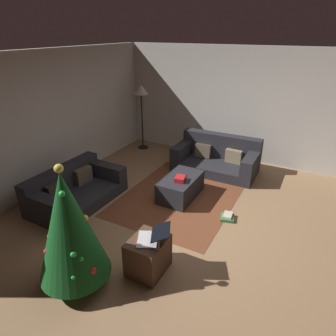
% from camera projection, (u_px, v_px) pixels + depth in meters
% --- Properties ---
extents(ground_plane, '(6.40, 6.40, 0.00)m').
position_uv_depth(ground_plane, '(192.00, 227.00, 4.79)').
color(ground_plane, '#93704C').
extents(rear_partition, '(6.40, 0.12, 2.60)m').
position_uv_depth(rear_partition, '(42.00, 123.00, 5.57)').
color(rear_partition, beige).
rests_on(rear_partition, ground_plane).
extents(corner_partition, '(0.12, 6.40, 2.60)m').
position_uv_depth(corner_partition, '(250.00, 107.00, 6.74)').
color(corner_partition, beige).
rests_on(corner_partition, ground_plane).
extents(couch_left, '(1.72, 1.00, 0.63)m').
position_uv_depth(couch_left, '(74.00, 190.00, 5.40)').
color(couch_left, '#26262B').
rests_on(couch_left, ground_plane).
extents(couch_right, '(0.97, 1.81, 0.76)m').
position_uv_depth(couch_right, '(217.00, 158.00, 6.64)').
color(couch_right, '#26262B').
rests_on(couch_right, ground_plane).
extents(ottoman, '(0.97, 0.57, 0.41)m').
position_uv_depth(ottoman, '(181.00, 187.00, 5.57)').
color(ottoman, '#26262B').
rests_on(ottoman, ground_plane).
extents(gift_box, '(0.25, 0.22, 0.09)m').
position_uv_depth(gift_box, '(180.00, 179.00, 5.33)').
color(gift_box, red).
rests_on(gift_box, ottoman).
extents(tv_remote, '(0.11, 0.17, 0.02)m').
position_uv_depth(tv_remote, '(182.00, 175.00, 5.53)').
color(tv_remote, black).
rests_on(tv_remote, ottoman).
extents(christmas_tree, '(0.86, 0.86, 1.65)m').
position_uv_depth(christmas_tree, '(69.00, 226.00, 3.36)').
color(christmas_tree, brown).
rests_on(christmas_tree, ground_plane).
extents(side_table, '(0.52, 0.44, 0.49)m').
position_uv_depth(side_table, '(148.00, 255.00, 3.83)').
color(side_table, '#4C3323').
rests_on(side_table, ground_plane).
extents(laptop, '(0.48, 0.52, 0.19)m').
position_uv_depth(laptop, '(152.00, 237.00, 3.70)').
color(laptop, silver).
rests_on(laptop, side_table).
extents(book_stack, '(0.28, 0.27, 0.09)m').
position_uv_depth(book_stack, '(227.00, 217.00, 4.97)').
color(book_stack, '#387A47').
rests_on(book_stack, ground_plane).
extents(corner_lamp, '(0.36, 0.36, 1.67)m').
position_uv_depth(corner_lamp, '(141.00, 94.00, 7.37)').
color(corner_lamp, black).
rests_on(corner_lamp, ground_plane).
extents(area_rug, '(2.60, 2.00, 0.01)m').
position_uv_depth(area_rug, '(180.00, 196.00, 5.66)').
color(area_rug, brown).
rests_on(area_rug, ground_plane).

